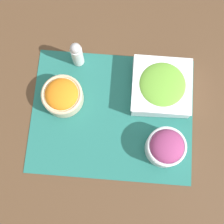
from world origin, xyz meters
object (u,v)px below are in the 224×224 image
lettuce_bowl (161,86)px  onion_bowl (166,147)px  pepper_shaker (77,54)px  carrot_bowl (62,95)px

lettuce_bowl → onion_bowl: bearing=-84.0°
lettuce_bowl → pepper_shaker: (-0.26, 0.07, 0.02)m
onion_bowl → lettuce_bowl: (-0.02, 0.18, -0.01)m
carrot_bowl → onion_bowl: bearing=-22.7°
pepper_shaker → carrot_bowl: bearing=-104.4°
onion_bowl → carrot_bowl: size_ratio=0.92×
carrot_bowl → lettuce_bowl: (0.29, 0.05, 0.00)m
carrot_bowl → lettuce_bowl: same height
lettuce_bowl → carrot_bowl: bearing=-170.1°
onion_bowl → lettuce_bowl: size_ratio=0.63×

